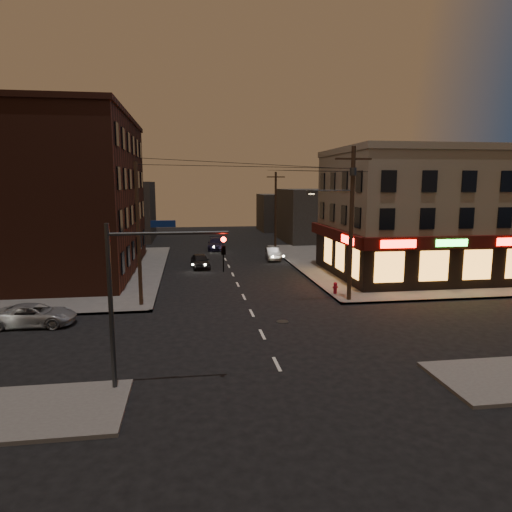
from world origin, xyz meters
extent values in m
plane|color=black|center=(0.00, 0.00, 0.00)|extent=(120.00, 120.00, 0.00)
cube|color=#514F4C|center=(18.00, 19.00, 0.07)|extent=(24.00, 28.00, 0.15)
cube|color=#514F4C|center=(-18.00, 19.00, 0.07)|extent=(24.00, 28.00, 0.15)
cube|color=gray|center=(16.00, 13.50, 5.15)|extent=(15.00, 12.00, 10.00)
cube|color=gray|center=(16.00, 13.50, 10.40)|extent=(15.20, 12.20, 0.50)
cube|color=black|center=(16.00, 7.55, 1.85)|extent=(15.12, 0.25, 3.40)
cube|color=black|center=(8.55, 13.50, 1.85)|extent=(0.25, 12.12, 3.40)
cube|color=#400E0A|center=(16.00, 7.25, 3.65)|extent=(15.60, 0.50, 0.90)
cube|color=#400E0A|center=(8.25, 13.50, 3.65)|extent=(0.50, 12.60, 0.90)
cube|color=#FF140C|center=(10.70, 6.98, 3.65)|extent=(2.60, 0.06, 0.55)
cube|color=#26FF3F|center=(14.70, 6.98, 3.65)|extent=(2.40, 0.06, 0.50)
cube|color=#FF140C|center=(7.98, 9.70, 3.65)|extent=(0.06, 2.60, 0.55)
cube|color=#FF9F38|center=(15.40, 7.40, 1.95)|extent=(12.40, 0.08, 2.20)
cube|color=#FF9F38|center=(8.40, 12.50, 1.95)|extent=(0.08, 8.40, 2.20)
cube|color=#442016|center=(-14.50, 19.00, 6.65)|extent=(12.00, 20.00, 13.00)
cube|color=#3F3D3A|center=(14.00, 38.00, 3.50)|extent=(10.00, 12.00, 7.00)
cube|color=#3F3D3A|center=(-13.00, 42.00, 4.00)|extent=(9.00, 10.00, 8.00)
cube|color=#3F3D3A|center=(12.00, 52.00, 3.00)|extent=(8.00, 8.00, 6.00)
cylinder|color=#382619|center=(6.80, 5.80, 5.15)|extent=(0.28, 0.28, 10.00)
cube|color=#382619|center=(6.80, 5.80, 9.35)|extent=(2.40, 0.12, 0.12)
cylinder|color=#333538|center=(6.80, 5.80, 8.55)|extent=(0.44, 0.44, 0.50)
cylinder|color=#333538|center=(5.50, 5.80, 7.35)|extent=(2.60, 0.10, 0.10)
cube|color=#333538|center=(4.10, 5.80, 7.25)|extent=(0.60, 0.25, 0.18)
cube|color=#FFD88C|center=(4.10, 5.80, 7.15)|extent=(0.35, 0.15, 0.04)
cylinder|color=#382619|center=(6.80, 32.00, 4.65)|extent=(0.26, 0.26, 9.00)
cylinder|color=#382619|center=(-6.80, 6.50, 4.65)|extent=(0.24, 0.24, 9.00)
cylinder|color=#333538|center=(-6.60, -5.60, 3.20)|extent=(0.18, 0.18, 6.40)
cylinder|color=#333538|center=(-4.40, -5.60, 6.00)|extent=(4.40, 0.12, 0.12)
imported|color=black|center=(-2.40, -5.60, 5.50)|extent=(0.16, 0.20, 1.00)
sphere|color=#FF0C05|center=(-2.40, -5.72, 5.75)|extent=(0.20, 0.20, 0.20)
cube|color=navy|center=(-4.60, -5.60, 6.35)|extent=(0.90, 0.05, 0.25)
imported|color=#979BA0|center=(-12.27, 3.31, 0.61)|extent=(4.49, 2.21, 1.23)
imported|color=black|center=(-2.70, 19.55, 0.66)|extent=(1.92, 4.01, 1.32)
imported|color=#615E5B|center=(4.85, 23.06, 0.64)|extent=(1.68, 4.00, 1.28)
imported|color=#1B1A34|center=(-0.52, 31.33, 0.69)|extent=(2.22, 4.85, 1.38)
cylinder|color=maroon|center=(6.40, 7.47, 0.48)|extent=(0.25, 0.25, 0.67)
sphere|color=maroon|center=(6.40, 7.47, 0.85)|extent=(0.27, 0.27, 0.27)
cylinder|color=maroon|center=(6.40, 7.47, 0.62)|extent=(0.36, 0.14, 0.13)
cylinder|color=maroon|center=(6.40, 7.47, 0.62)|extent=(0.14, 0.36, 0.13)
camera|label=1|loc=(-3.66, -22.58, 7.83)|focal=32.00mm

